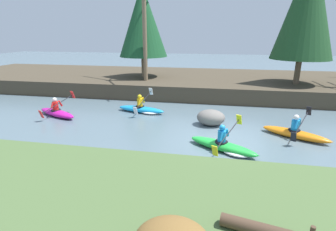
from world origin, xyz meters
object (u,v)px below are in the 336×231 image
(kayaker_middle, at_px, (225,146))
(kayaker_trailing, at_px, (143,109))
(kayaker_lead, at_px, (296,133))
(boulder_midstream, at_px, (211,118))
(kayaker_far_back, at_px, (57,112))

(kayaker_middle, xyz_separation_m, kayaker_trailing, (-4.37, 4.16, 0.00))
(kayaker_lead, bearing_deg, kayaker_trailing, -167.96)
(kayaker_middle, height_order, boulder_midstream, kayaker_middle)
(kayaker_trailing, bearing_deg, kayaker_middle, -32.77)
(kayaker_trailing, relative_size, kayaker_far_back, 1.03)
(kayaker_lead, height_order, kayaker_middle, same)
(kayaker_middle, relative_size, kayaker_far_back, 0.99)
(kayaker_middle, relative_size, kayaker_trailing, 0.96)
(kayaker_middle, distance_m, kayaker_far_back, 9.02)
(kayaker_trailing, height_order, kayaker_far_back, same)
(kayaker_trailing, bearing_deg, kayaker_lead, -6.73)
(kayaker_trailing, xyz_separation_m, kayaker_far_back, (-4.24, -1.48, 0.02))
(kayaker_trailing, bearing_deg, boulder_midstream, -9.04)
(kayaker_trailing, bearing_deg, kayaker_far_back, -149.95)
(kayaker_lead, relative_size, kayaker_middle, 0.99)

